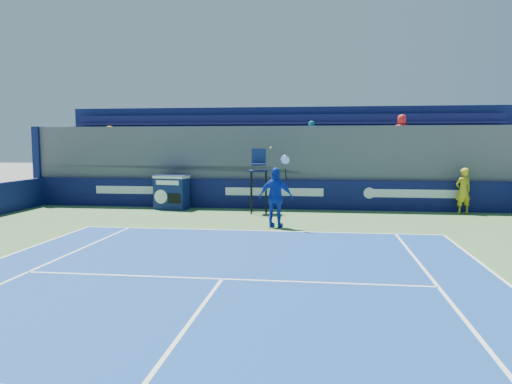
# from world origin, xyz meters

# --- Properties ---
(ball_person) EXTENTS (0.74, 0.60, 1.75)m
(ball_person) POSITION_xyz_m (7.27, 16.67, 0.89)
(ball_person) COLOR gold
(ball_person) RESTS_ON apron
(back_hoarding) EXTENTS (20.40, 0.21, 1.20)m
(back_hoarding) POSITION_xyz_m (0.00, 17.10, 0.60)
(back_hoarding) COLOR #0C1043
(back_hoarding) RESTS_ON ground
(match_clock) EXTENTS (1.42, 0.93, 1.40)m
(match_clock) POSITION_xyz_m (-4.12, 16.44, 0.74)
(match_clock) COLOR #0F1C4D
(match_clock) RESTS_ON ground
(umpire_chair) EXTENTS (0.78, 0.78, 2.48)m
(umpire_chair) POSITION_xyz_m (-0.47, 15.85, 1.53)
(umpire_chair) COLOR black
(umpire_chair) RESTS_ON ground
(tennis_player) EXTENTS (1.19, 0.69, 2.57)m
(tennis_player) POSITION_xyz_m (0.49, 12.65, 0.97)
(tennis_player) COLOR #1538AB
(tennis_player) RESTS_ON apron
(stadium_seating) EXTENTS (21.00, 4.05, 4.40)m
(stadium_seating) POSITION_xyz_m (-0.00, 19.15, 1.83)
(stadium_seating) COLOR #515156
(stadium_seating) RESTS_ON ground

